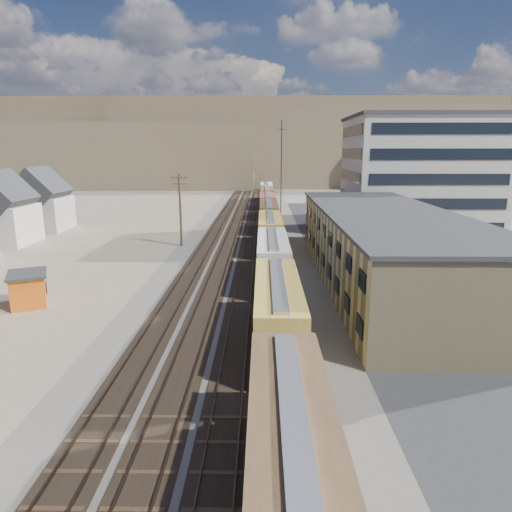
{
  "coord_description": "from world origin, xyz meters",
  "views": [
    {
      "loc": [
        2.76,
        -20.15,
        13.04
      ],
      "look_at": [
        2.16,
        23.08,
        3.0
      ],
      "focal_mm": 32.0,
      "sensor_mm": 36.0,
      "label": 1
    }
  ],
  "objects_px": {
    "utility_pole_north": "(180,208)",
    "parked_car_blue": "(413,230)",
    "freight_train": "(269,221)",
    "maintenance_shed": "(28,289)"
  },
  "relations": [
    {
      "from": "utility_pole_north",
      "to": "maintenance_shed",
      "type": "height_order",
      "value": "utility_pole_north"
    },
    {
      "from": "utility_pole_north",
      "to": "parked_car_blue",
      "type": "height_order",
      "value": "utility_pole_north"
    },
    {
      "from": "utility_pole_north",
      "to": "parked_car_blue",
      "type": "bearing_deg",
      "value": 14.72
    },
    {
      "from": "freight_train",
      "to": "parked_car_blue",
      "type": "distance_m",
      "value": 23.27
    },
    {
      "from": "freight_train",
      "to": "parked_car_blue",
      "type": "xyz_separation_m",
      "value": [
        22.74,
        4.53,
        -1.98
      ]
    },
    {
      "from": "maintenance_shed",
      "to": "freight_train",
      "type": "bearing_deg",
      "value": 54.66
    },
    {
      "from": "freight_train",
      "to": "utility_pole_north",
      "type": "xyz_separation_m",
      "value": [
        -12.3,
        -4.67,
        2.5
      ]
    },
    {
      "from": "freight_train",
      "to": "utility_pole_north",
      "type": "height_order",
      "value": "utility_pole_north"
    },
    {
      "from": "freight_train",
      "to": "maintenance_shed",
      "type": "relative_size",
      "value": 24.55
    },
    {
      "from": "freight_train",
      "to": "maintenance_shed",
      "type": "xyz_separation_m",
      "value": [
        -21.07,
        -29.72,
        -1.31
      ]
    }
  ]
}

